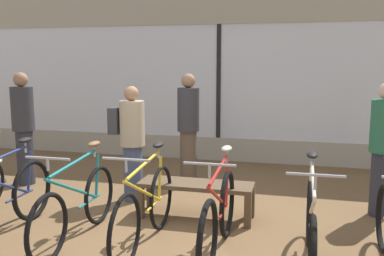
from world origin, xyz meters
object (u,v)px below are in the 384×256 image
(bicycle_center_left, at_px, (77,206))
(bicycle_center, at_px, (146,209))
(customer_near_bench, at_px, (384,147))
(customer_mid_floor, at_px, (131,140))
(bicycle_center_right, at_px, (219,216))
(bicycle_right, at_px, (311,227))
(display_bench, at_px, (196,189))
(customer_by_window, at_px, (188,127))
(bicycle_left, at_px, (4,201))
(customer_near_rack, at_px, (24,126))

(bicycle_center_left, bearing_deg, bicycle_center, 2.87)
(bicycle_center, relative_size, customer_near_bench, 1.07)
(customer_mid_floor, bearing_deg, customer_near_bench, 3.35)
(bicycle_center_right, height_order, customer_near_bench, customer_near_bench)
(bicycle_center_left, distance_m, bicycle_right, 2.41)
(bicycle_center, distance_m, bicycle_center_right, 0.77)
(bicycle_center, distance_m, display_bench, 0.99)
(bicycle_center, height_order, customer_mid_floor, customer_mid_floor)
(customer_by_window, height_order, customer_mid_floor, customer_by_window)
(bicycle_center, height_order, customer_by_window, customer_by_window)
(bicycle_center_right, bearing_deg, bicycle_center, 178.49)
(display_bench, height_order, customer_by_window, customer_by_window)
(bicycle_left, relative_size, customer_mid_floor, 1.14)
(bicycle_center_left, height_order, display_bench, bicycle_center_left)
(bicycle_center, distance_m, customer_by_window, 2.41)
(bicycle_left, distance_m, bicycle_right, 3.25)
(bicycle_right, bearing_deg, customer_near_bench, 61.83)
(bicycle_right, relative_size, customer_mid_floor, 1.13)
(bicycle_center_left, xyz_separation_m, display_bench, (1.07, 0.98, -0.02))
(bicycle_right, relative_size, customer_near_rack, 1.02)
(display_bench, distance_m, customer_by_window, 1.59)
(bicycle_right, distance_m, customer_near_bench, 1.91)
(bicycle_center_right, xyz_separation_m, customer_near_rack, (-3.40, 1.74, 0.52))
(bicycle_left, height_order, customer_near_bench, customer_near_bench)
(bicycle_center_right, bearing_deg, customer_near_rack, 152.96)
(bicycle_center, bearing_deg, bicycle_center_right, -1.51)
(customer_by_window, bearing_deg, bicycle_left, -120.13)
(bicycle_center, height_order, customer_near_rack, customer_near_rack)
(bicycle_center_right, bearing_deg, display_bench, 115.77)
(customer_near_bench, bearing_deg, bicycle_center_right, -137.72)
(display_bench, bearing_deg, customer_near_bench, 15.88)
(bicycle_right, height_order, customer_near_rack, customer_near_rack)
(bicycle_center, bearing_deg, customer_near_rack, 146.89)
(customer_near_rack, height_order, customer_mid_floor, customer_near_rack)
(customer_by_window, bearing_deg, customer_near_bench, -16.32)
(bicycle_center_right, relative_size, customer_by_window, 1.02)
(bicycle_right, height_order, display_bench, bicycle_right)
(bicycle_center_left, relative_size, customer_by_window, 1.02)
(display_bench, relative_size, customer_near_bench, 0.84)
(bicycle_center_left, height_order, customer_near_bench, customer_near_bench)
(bicycle_right, bearing_deg, customer_by_window, 126.70)
(bicycle_center_left, distance_m, customer_near_bench, 3.69)
(customer_mid_floor, bearing_deg, bicycle_left, -120.41)
(bicycle_left, xyz_separation_m, display_bench, (1.91, 1.07, -0.04))
(bicycle_center, relative_size, customer_mid_floor, 1.13)
(bicycle_center_left, relative_size, customer_near_bench, 1.07)
(bicycle_center, relative_size, customer_near_rack, 1.02)
(bicycle_left, relative_size, display_bench, 1.28)
(bicycle_left, xyz_separation_m, bicycle_center_right, (2.37, 0.11, 0.00))
(bicycle_center_right, distance_m, display_bench, 1.07)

